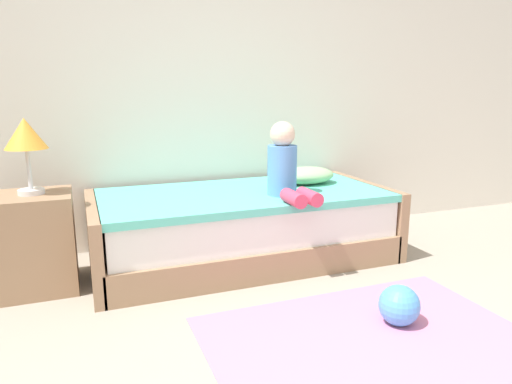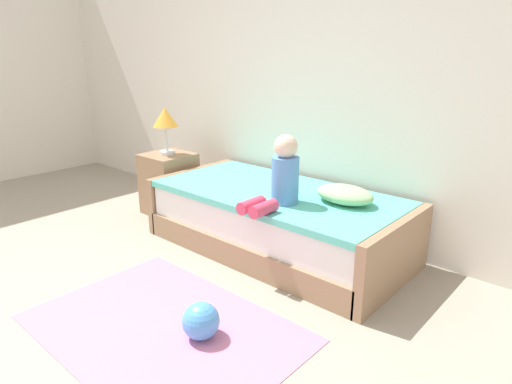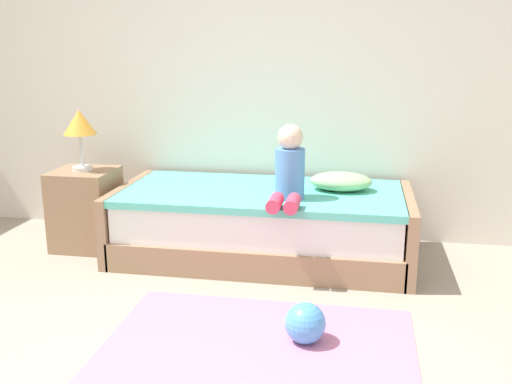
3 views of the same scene
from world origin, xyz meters
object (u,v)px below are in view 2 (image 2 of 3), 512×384
(bed, at_px, (276,221))
(pillow, at_px, (345,194))
(child_figure, at_px, (281,177))
(toy_ball, at_px, (201,321))
(nightstand, at_px, (169,184))
(table_lamp, at_px, (165,119))

(bed, bearing_deg, pillow, 10.28)
(child_figure, xyz_separation_m, pillow, (0.33, 0.33, -0.14))
(child_figure, xyz_separation_m, toy_ball, (0.22, -0.98, -0.60))
(nightstand, bearing_deg, pillow, 3.91)
(child_figure, bearing_deg, pillow, 44.56)
(nightstand, bearing_deg, bed, 1.27)
(bed, relative_size, nightstand, 3.52)
(nightstand, height_order, toy_ball, nightstand)
(table_lamp, xyz_separation_m, toy_ball, (1.78, -1.18, -0.83))
(bed, xyz_separation_m, nightstand, (-1.35, -0.03, 0.05))
(pillow, bearing_deg, child_figure, -135.44)
(nightstand, xyz_separation_m, pillow, (1.90, 0.13, 0.26))
(bed, relative_size, pillow, 4.80)
(table_lamp, bearing_deg, toy_ball, -33.45)
(nightstand, distance_m, toy_ball, 2.15)
(toy_ball, bearing_deg, bed, 109.74)
(toy_ball, bearing_deg, nightstand, 146.55)
(nightstand, relative_size, table_lamp, 1.33)
(bed, bearing_deg, toy_ball, -70.26)
(table_lamp, distance_m, child_figure, 1.60)
(child_figure, bearing_deg, toy_ball, -77.59)
(table_lamp, bearing_deg, nightstand, 0.00)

